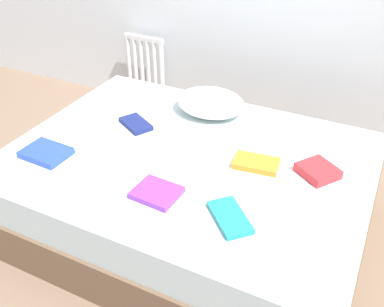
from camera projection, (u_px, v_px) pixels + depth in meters
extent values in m
plane|color=#7F6651|center=(188.00, 222.00, 2.69)|extent=(8.00, 8.00, 0.00)
cube|color=brown|center=(188.00, 204.00, 2.61)|extent=(2.00, 1.50, 0.28)
cube|color=silver|center=(188.00, 171.00, 2.47)|extent=(1.96, 1.46, 0.22)
cylinder|color=white|center=(129.00, 64.00, 3.80)|extent=(0.04, 0.04, 0.54)
cylinder|color=white|center=(136.00, 65.00, 3.78)|extent=(0.04, 0.04, 0.54)
cylinder|color=white|center=(142.00, 66.00, 3.75)|extent=(0.04, 0.04, 0.54)
cylinder|color=white|center=(148.00, 67.00, 3.73)|extent=(0.04, 0.04, 0.54)
cylinder|color=white|center=(155.00, 69.00, 3.71)|extent=(0.04, 0.04, 0.54)
cylinder|color=white|center=(162.00, 70.00, 3.68)|extent=(0.04, 0.04, 0.54)
cube|color=white|center=(143.00, 39.00, 3.60)|extent=(0.37, 0.04, 0.04)
cube|color=white|center=(147.00, 93.00, 3.88)|extent=(0.37, 0.04, 0.04)
ellipsoid|color=white|center=(210.00, 102.00, 2.77)|extent=(0.45, 0.36, 0.15)
cube|color=teal|center=(230.00, 217.00, 1.97)|extent=(0.27, 0.27, 0.03)
cube|color=white|center=(103.00, 146.00, 2.45)|extent=(0.24, 0.14, 0.04)
cube|color=navy|center=(136.00, 124.00, 2.67)|extent=(0.25, 0.22, 0.03)
cube|color=#2847B7|center=(46.00, 153.00, 2.40)|extent=(0.26, 0.20, 0.04)
cube|color=orange|center=(256.00, 163.00, 2.32)|extent=(0.26, 0.18, 0.03)
cube|color=red|center=(318.00, 171.00, 2.25)|extent=(0.25, 0.25, 0.05)
cube|color=purple|center=(157.00, 193.00, 2.11)|extent=(0.23, 0.20, 0.03)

